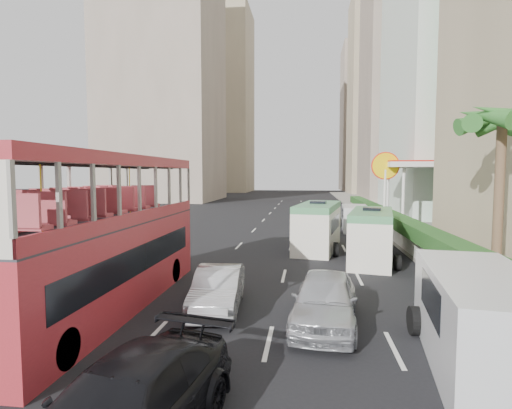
% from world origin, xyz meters
% --- Properties ---
extents(ground_plane, '(200.00, 200.00, 0.00)m').
position_xyz_m(ground_plane, '(0.00, 0.00, 0.00)').
color(ground_plane, black).
rests_on(ground_plane, ground).
extents(double_decker_bus, '(2.50, 11.00, 5.06)m').
position_xyz_m(double_decker_bus, '(-6.00, 0.00, 2.53)').
color(double_decker_bus, '#AF2831').
rests_on(double_decker_bus, ground).
extents(car_silver_lane_a, '(1.79, 4.26, 1.37)m').
position_xyz_m(car_silver_lane_a, '(-2.30, 0.41, 0.00)').
color(car_silver_lane_a, silver).
rests_on(car_silver_lane_a, ground).
extents(car_silver_lane_b, '(2.27, 4.70, 1.55)m').
position_xyz_m(car_silver_lane_b, '(1.12, -0.53, 0.00)').
color(car_silver_lane_b, silver).
rests_on(car_silver_lane_b, ground).
extents(van_asset, '(2.48, 4.41, 1.16)m').
position_xyz_m(van_asset, '(1.49, 18.34, 0.00)').
color(van_asset, silver).
rests_on(van_asset, ground).
extents(minibus_near, '(3.07, 6.38, 2.72)m').
position_xyz_m(minibus_near, '(1.23, 11.55, 1.36)').
color(minibus_near, silver).
rests_on(minibus_near, ground).
extents(minibus_far, '(3.02, 6.13, 2.60)m').
position_xyz_m(minibus_far, '(3.86, 8.63, 1.30)').
color(minibus_far, silver).
rests_on(minibus_far, ground).
extents(panel_van_near, '(2.91, 5.73, 2.20)m').
position_xyz_m(panel_van_near, '(4.55, -2.69, 1.10)').
color(panel_van_near, silver).
rests_on(panel_van_near, ground).
extents(panel_van_far, '(2.19, 4.93, 1.93)m').
position_xyz_m(panel_van_far, '(4.37, 20.13, 0.97)').
color(panel_van_far, silver).
rests_on(panel_van_far, ground).
extents(sidewalk, '(6.00, 120.00, 0.18)m').
position_xyz_m(sidewalk, '(9.00, 25.00, 0.09)').
color(sidewalk, '#99968C').
rests_on(sidewalk, ground).
extents(kerb_wall, '(0.30, 44.00, 1.00)m').
position_xyz_m(kerb_wall, '(6.20, 14.00, 0.68)').
color(kerb_wall, silver).
rests_on(kerb_wall, sidewalk).
extents(hedge, '(1.10, 44.00, 0.70)m').
position_xyz_m(hedge, '(6.20, 14.00, 1.53)').
color(hedge, '#2D6626').
rests_on(hedge, kerb_wall).
extents(palm_tree, '(0.36, 0.36, 6.40)m').
position_xyz_m(palm_tree, '(7.80, 4.00, 3.38)').
color(palm_tree, brown).
rests_on(palm_tree, sidewalk).
extents(shell_station, '(6.50, 8.00, 5.50)m').
position_xyz_m(shell_station, '(10.00, 23.00, 2.75)').
color(shell_station, silver).
rests_on(shell_station, ground).
extents(tower_mid, '(16.00, 16.00, 50.00)m').
position_xyz_m(tower_mid, '(18.00, 58.00, 25.00)').
color(tower_mid, tan).
rests_on(tower_mid, ground).
extents(tower_far_a, '(14.00, 14.00, 44.00)m').
position_xyz_m(tower_far_a, '(17.00, 82.00, 22.00)').
color(tower_far_a, tan).
rests_on(tower_far_a, ground).
extents(tower_far_b, '(14.00, 14.00, 40.00)m').
position_xyz_m(tower_far_b, '(17.00, 104.00, 20.00)').
color(tower_far_b, tan).
rests_on(tower_far_b, ground).
extents(tower_left_a, '(18.00, 18.00, 52.00)m').
position_xyz_m(tower_left_a, '(-24.00, 55.00, 26.00)').
color(tower_left_a, tan).
rests_on(tower_left_a, ground).
extents(tower_left_b, '(16.00, 16.00, 46.00)m').
position_xyz_m(tower_left_b, '(-22.00, 90.00, 23.00)').
color(tower_left_b, tan).
rests_on(tower_left_b, ground).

